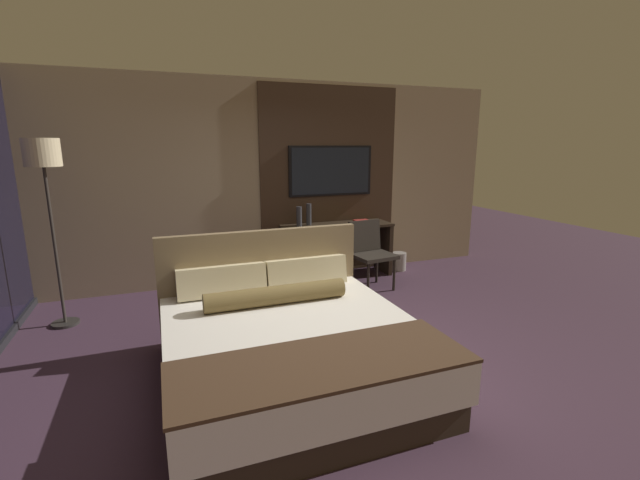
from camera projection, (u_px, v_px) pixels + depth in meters
ground_plane at (339, 356)px, 3.97m from camera, size 16.00×16.00×0.00m
wall_back_tv_panel at (275, 182)px, 6.07m from camera, size 7.20×0.09×2.80m
bed at (290, 345)px, 3.52m from camera, size 1.99×2.10×1.10m
desk at (336, 242)px, 6.28m from camera, size 1.60×0.53×0.79m
tv at (331, 171)px, 6.26m from camera, size 1.29×0.04×0.72m
desk_chair at (369, 248)px, 5.80m from camera, size 0.58×0.58×0.91m
floor_lamp at (44, 169)px, 4.31m from camera, size 0.34×0.34×1.99m
vase_tall at (309, 214)px, 6.11m from camera, size 0.07×0.07×0.31m
vase_short at (299, 217)px, 5.99m from camera, size 0.08×0.08×0.28m
book at (362, 221)px, 6.39m from camera, size 0.22×0.15×0.03m
waste_bin at (399, 261)px, 6.67m from camera, size 0.22×0.22×0.28m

